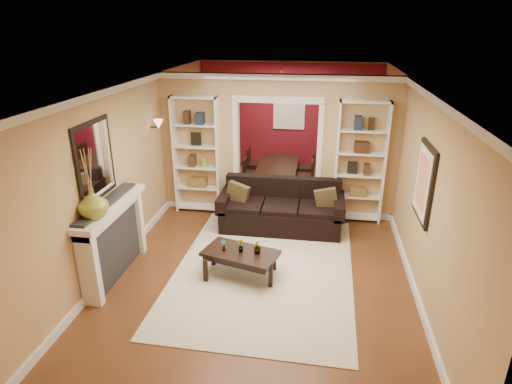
% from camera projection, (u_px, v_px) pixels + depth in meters
% --- Properties ---
extents(floor, '(8.00, 8.00, 0.00)m').
position_uv_depth(floor, '(269.00, 239.00, 7.56)').
color(floor, brown).
rests_on(floor, ground).
extents(ceiling, '(8.00, 8.00, 0.00)m').
position_uv_depth(ceiling, '(271.00, 82.00, 6.57)').
color(ceiling, white).
rests_on(ceiling, ground).
extents(wall_back, '(8.00, 0.00, 8.00)m').
position_uv_depth(wall_back, '(289.00, 117.00, 10.74)').
color(wall_back, tan).
rests_on(wall_back, ground).
extents(wall_front, '(8.00, 0.00, 8.00)m').
position_uv_depth(wall_front, '(209.00, 321.00, 3.39)').
color(wall_front, tan).
rests_on(wall_front, ground).
extents(wall_left, '(0.00, 8.00, 8.00)m').
position_uv_depth(wall_left, '(141.00, 160.00, 7.38)').
color(wall_left, tan).
rests_on(wall_left, ground).
extents(wall_right, '(0.00, 8.00, 8.00)m').
position_uv_depth(wall_right, '(411.00, 173.00, 6.75)').
color(wall_right, tan).
rests_on(wall_right, ground).
extents(partition_wall, '(4.50, 0.15, 2.70)m').
position_uv_depth(partition_wall, '(277.00, 147.00, 8.17)').
color(partition_wall, tan).
rests_on(partition_wall, floor).
extents(red_back_panel, '(4.44, 0.04, 2.64)m').
position_uv_depth(red_back_panel, '(289.00, 118.00, 10.72)').
color(red_back_panel, maroon).
rests_on(red_back_panel, floor).
extents(dining_window, '(0.78, 0.03, 0.98)m').
position_uv_depth(dining_window, '(289.00, 110.00, 10.60)').
color(dining_window, '#8CA5CC').
rests_on(dining_window, wall_back).
extents(area_rug, '(2.74, 3.79, 0.01)m').
position_uv_depth(area_rug, '(264.00, 269.00, 6.60)').
color(area_rug, beige).
rests_on(area_rug, floor).
extents(sofa, '(2.26, 0.97, 0.88)m').
position_uv_depth(sofa, '(281.00, 206.00, 7.79)').
color(sofa, black).
rests_on(sofa, floor).
extents(pillow_left, '(0.42, 0.23, 0.41)m').
position_uv_depth(pillow_left, '(238.00, 194.00, 7.81)').
color(pillow_left, brown).
rests_on(pillow_left, sofa).
extents(pillow_right, '(0.39, 0.14, 0.38)m').
position_uv_depth(pillow_right, '(326.00, 200.00, 7.59)').
color(pillow_right, brown).
rests_on(pillow_right, sofa).
extents(coffee_table, '(1.20, 0.86, 0.41)m').
position_uv_depth(coffee_table, '(241.00, 264.00, 6.38)').
color(coffee_table, black).
rests_on(coffee_table, floor).
extents(plant_left, '(0.11, 0.11, 0.17)m').
position_uv_depth(plant_left, '(224.00, 245.00, 6.31)').
color(plant_left, '#336626').
rests_on(plant_left, coffee_table).
extents(plant_center, '(0.13, 0.13, 0.18)m').
position_uv_depth(plant_center, '(240.00, 246.00, 6.27)').
color(plant_center, '#336626').
rests_on(plant_center, coffee_table).
extents(plant_right, '(0.14, 0.14, 0.20)m').
position_uv_depth(plant_right, '(257.00, 247.00, 6.23)').
color(plant_right, '#336626').
rests_on(plant_right, coffee_table).
extents(bookshelf_left, '(0.90, 0.30, 2.30)m').
position_uv_depth(bookshelf_left, '(197.00, 156.00, 8.30)').
color(bookshelf_left, white).
rests_on(bookshelf_left, floor).
extents(bookshelf_right, '(0.90, 0.30, 2.30)m').
position_uv_depth(bookshelf_right, '(360.00, 163.00, 7.86)').
color(bookshelf_right, white).
rests_on(bookshelf_right, floor).
extents(fireplace, '(0.32, 1.70, 1.16)m').
position_uv_depth(fireplace, '(115.00, 241.00, 6.26)').
color(fireplace, white).
rests_on(fireplace, floor).
extents(vase, '(0.48, 0.48, 0.41)m').
position_uv_depth(vase, '(93.00, 203.00, 5.57)').
color(vase, olive).
rests_on(vase, fireplace).
extents(mirror, '(0.03, 0.95, 1.10)m').
position_uv_depth(mirror, '(95.00, 161.00, 5.83)').
color(mirror, silver).
rests_on(mirror, wall_left).
extents(wall_sconce, '(0.18, 0.18, 0.22)m').
position_uv_depth(wall_sconce, '(155.00, 126.00, 7.69)').
color(wall_sconce, '#FFE0A5').
rests_on(wall_sconce, wall_left).
extents(framed_art, '(0.04, 0.85, 1.05)m').
position_uv_depth(framed_art, '(424.00, 182.00, 5.76)').
color(framed_art, black).
rests_on(framed_art, wall_right).
extents(dining_table, '(1.60, 0.89, 0.56)m').
position_uv_depth(dining_table, '(279.00, 175.00, 9.87)').
color(dining_table, black).
rests_on(dining_table, floor).
extents(dining_chair_nw, '(0.42, 0.42, 0.76)m').
position_uv_depth(dining_chair_nw, '(254.00, 174.00, 9.64)').
color(dining_chair_nw, black).
rests_on(dining_chair_nw, floor).
extents(dining_chair_ne, '(0.49, 0.49, 0.78)m').
position_uv_depth(dining_chair_ne, '(303.00, 176.00, 9.48)').
color(dining_chair_ne, black).
rests_on(dining_chair_ne, floor).
extents(dining_chair_sw, '(0.43, 0.43, 0.83)m').
position_uv_depth(dining_chair_sw, '(258.00, 164.00, 10.18)').
color(dining_chair_sw, black).
rests_on(dining_chair_sw, floor).
extents(dining_chair_se, '(0.40, 0.40, 0.79)m').
position_uv_depth(dining_chair_se, '(304.00, 167.00, 10.03)').
color(dining_chair_se, black).
rests_on(dining_chair_se, floor).
extents(chandelier, '(0.50, 0.50, 0.30)m').
position_uv_depth(chandelier, '(285.00, 99.00, 9.30)').
color(chandelier, '#332717').
rests_on(chandelier, ceiling).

